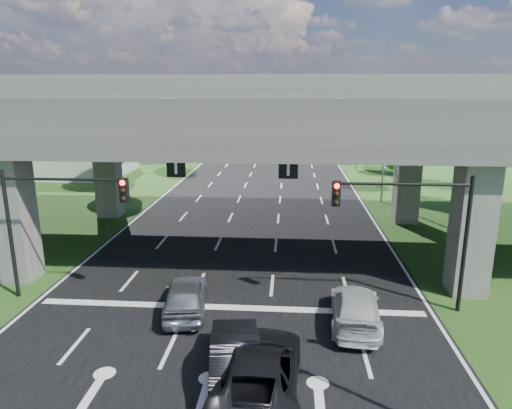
# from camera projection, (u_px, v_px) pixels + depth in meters

# --- Properties ---
(ground) EXTENTS (160.00, 160.00, 0.00)m
(ground) POSITION_uv_depth(u_px,v_px,m) (217.00, 352.00, 16.78)
(ground) COLOR #244115
(ground) RESTS_ON ground
(road) EXTENTS (18.00, 120.00, 0.03)m
(road) POSITION_uv_depth(u_px,v_px,m) (244.00, 256.00, 26.44)
(road) COLOR black
(road) RESTS_ON ground
(overpass) EXTENTS (80.00, 15.00, 10.00)m
(overpass) POSITION_uv_depth(u_px,v_px,m) (246.00, 116.00, 26.44)
(overpass) COLOR #322F2D
(overpass) RESTS_ON ground
(warehouse) EXTENTS (20.00, 10.00, 4.00)m
(warehouse) POSITION_uv_depth(u_px,v_px,m) (39.00, 156.00, 51.97)
(warehouse) COLOR #9E9E99
(warehouse) RESTS_ON ground
(signal_right) EXTENTS (5.76, 0.54, 6.00)m
(signal_right) POSITION_uv_depth(u_px,v_px,m) (415.00, 218.00, 19.01)
(signal_right) COLOR black
(signal_right) RESTS_ON ground
(signal_left) EXTENTS (5.76, 0.54, 6.00)m
(signal_left) POSITION_uv_depth(u_px,v_px,m) (53.00, 211.00, 20.12)
(signal_left) COLOR black
(signal_left) RESTS_ON ground
(streetlight_far) EXTENTS (3.38, 0.25, 10.00)m
(streetlight_far) POSITION_uv_depth(u_px,v_px,m) (381.00, 133.00, 37.84)
(streetlight_far) COLOR gray
(streetlight_far) RESTS_ON ground
(streetlight_beyond) EXTENTS (3.38, 0.25, 10.00)m
(streetlight_beyond) POSITION_uv_depth(u_px,v_px,m) (355.00, 121.00, 53.31)
(streetlight_beyond) COLOR gray
(streetlight_beyond) RESTS_ON ground
(tree_left_near) EXTENTS (4.50, 4.50, 7.80)m
(tree_left_near) POSITION_uv_depth(u_px,v_px,m) (109.00, 141.00, 41.73)
(tree_left_near) COLOR black
(tree_left_near) RESTS_ON ground
(tree_left_mid) EXTENTS (3.91, 3.90, 6.76)m
(tree_left_mid) POSITION_uv_depth(u_px,v_px,m) (111.00, 139.00, 49.83)
(tree_left_mid) COLOR black
(tree_left_mid) RESTS_ON ground
(tree_left_far) EXTENTS (4.80, 4.80, 8.32)m
(tree_left_far) POSITION_uv_depth(u_px,v_px,m) (166.00, 124.00, 57.05)
(tree_left_far) COLOR black
(tree_left_far) RESTS_ON ground
(tree_right_near) EXTENTS (4.20, 4.20, 7.28)m
(tree_right_near) POSITION_uv_depth(u_px,v_px,m) (404.00, 144.00, 41.83)
(tree_right_near) COLOR black
(tree_right_near) RESTS_ON ground
(tree_right_mid) EXTENTS (3.91, 3.90, 6.76)m
(tree_right_mid) POSITION_uv_depth(u_px,v_px,m) (414.00, 139.00, 49.43)
(tree_right_mid) COLOR black
(tree_right_mid) RESTS_ON ground
(tree_right_far) EXTENTS (4.50, 4.50, 7.80)m
(tree_right_far) POSITION_uv_depth(u_px,v_px,m) (365.00, 127.00, 57.29)
(tree_right_far) COLOR black
(tree_right_far) RESTS_ON ground
(car_silver) EXTENTS (2.35, 4.59, 1.49)m
(car_silver) POSITION_uv_depth(u_px,v_px,m) (186.00, 296.00, 19.62)
(car_silver) COLOR #A2A4A9
(car_silver) RESTS_ON road
(car_dark) EXTENTS (2.25, 4.84, 1.54)m
(car_dark) POSITION_uv_depth(u_px,v_px,m) (235.00, 354.00, 15.26)
(car_dark) COLOR black
(car_dark) RESTS_ON road
(car_white) EXTENTS (2.36, 4.94, 1.39)m
(car_white) POSITION_uv_depth(u_px,v_px,m) (355.00, 308.00, 18.59)
(car_white) COLOR #B6B6B6
(car_white) RESTS_ON road
(car_trailing) EXTENTS (2.74, 5.84, 1.61)m
(car_trailing) POSITION_uv_depth(u_px,v_px,m) (258.00, 371.00, 14.25)
(car_trailing) COLOR black
(car_trailing) RESTS_ON road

